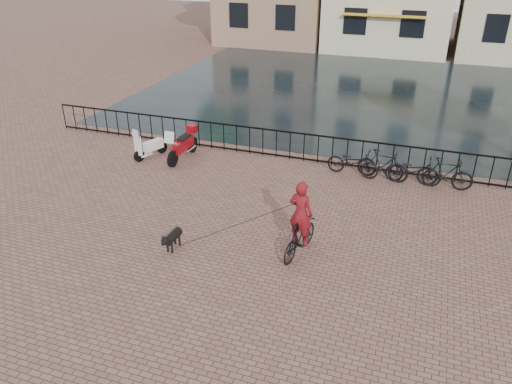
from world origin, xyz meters
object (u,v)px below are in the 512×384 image
(motorcycle, at_px, (182,141))
(scooter, at_px, (150,141))
(cyclist, at_px, (300,223))
(dog, at_px, (173,239))

(motorcycle, relative_size, scooter, 1.39)
(motorcycle, bearing_deg, scooter, -166.67)
(cyclist, distance_m, dog, 3.20)
(motorcycle, distance_m, scooter, 1.18)
(motorcycle, height_order, scooter, motorcycle)
(cyclist, distance_m, scooter, 7.75)
(cyclist, height_order, dog, cyclist)
(cyclist, distance_m, motorcycle, 6.93)
(cyclist, relative_size, motorcycle, 1.24)
(cyclist, bearing_deg, motorcycle, -26.77)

